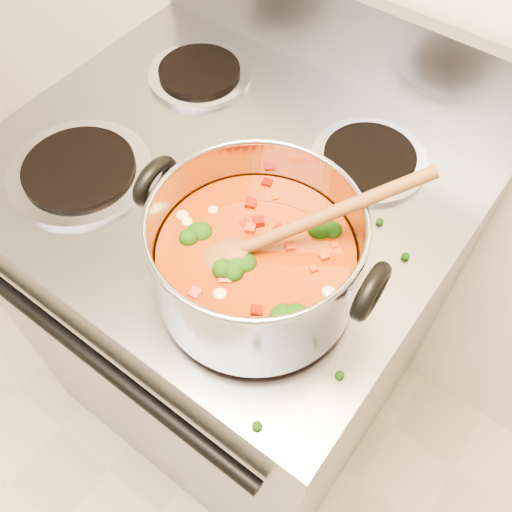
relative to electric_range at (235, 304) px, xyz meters
The scene contains 4 objects.
electric_range is the anchor object (origin of this frame).
stockpot 0.59m from the electric_range, 41.86° to the right, with size 0.33×0.27×0.16m.
wooden_spoon 0.63m from the electric_range, 36.81° to the right, with size 0.22×0.25×0.13m.
cooktop_crumbs 0.56m from the electric_range, 60.00° to the right, with size 0.33×0.15×0.01m.
Camera 1 is at (0.36, 0.68, 1.60)m, focal length 40.00 mm.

